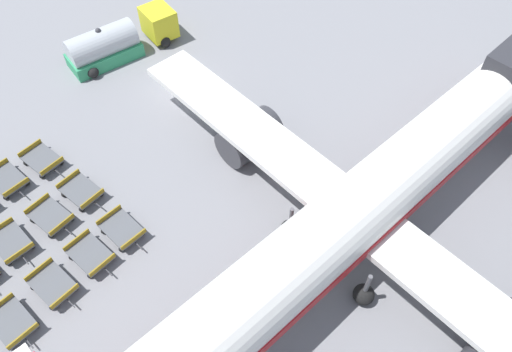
# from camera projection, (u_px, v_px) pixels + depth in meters

# --- Properties ---
(ground_plane) EXTENTS (500.00, 500.00, 0.00)m
(ground_plane) POSITION_uv_depth(u_px,v_px,m) (182.00, 86.00, 37.60)
(ground_plane) COLOR gray
(airplane) EXTENTS (35.22, 42.49, 11.92)m
(airplane) POSITION_uv_depth(u_px,v_px,m) (371.00, 199.00, 27.02)
(airplane) COLOR white
(airplane) RESTS_ON ground_plane
(fuel_tanker_primary) EXTENTS (4.06, 9.07, 2.98)m
(fuel_tanker_primary) POSITION_uv_depth(u_px,v_px,m) (116.00, 42.00, 38.90)
(fuel_tanker_primary) COLOR yellow
(fuel_tanker_primary) RESTS_ON ground_plane
(baggage_dolly_row_near_col_c) EXTENTS (3.25, 1.99, 0.92)m
(baggage_dolly_row_near_col_c) POSITION_uv_depth(u_px,v_px,m) (12.00, 322.00, 25.74)
(baggage_dolly_row_near_col_c) COLOR #515459
(baggage_dolly_row_near_col_c) RESTS_ON ground_plane
(baggage_dolly_row_mid_a_col_b) EXTENTS (3.23, 1.93, 0.92)m
(baggage_dolly_row_mid_a_col_b) POSITION_uv_depth(u_px,v_px,m) (11.00, 242.00, 28.67)
(baggage_dolly_row_mid_a_col_b) COLOR #515459
(baggage_dolly_row_mid_a_col_b) RESTS_ON ground_plane
(baggage_dolly_row_mid_a_col_c) EXTENTS (3.27, 2.03, 0.92)m
(baggage_dolly_row_mid_a_col_c) POSITION_uv_depth(u_px,v_px,m) (53.00, 285.00, 27.04)
(baggage_dolly_row_mid_a_col_c) COLOR #515459
(baggage_dolly_row_mid_a_col_c) RESTS_ON ground_plane
(baggage_dolly_row_mid_b_col_a) EXTENTS (3.27, 2.02, 0.92)m
(baggage_dolly_row_mid_b_col_a) POSITION_uv_depth(u_px,v_px,m) (7.00, 180.00, 31.49)
(baggage_dolly_row_mid_b_col_a) COLOR #515459
(baggage_dolly_row_mid_b_col_a) RESTS_ON ground_plane
(baggage_dolly_row_mid_b_col_b) EXTENTS (3.29, 2.11, 0.92)m
(baggage_dolly_row_mid_b_col_b) POSITION_uv_depth(u_px,v_px,m) (51.00, 216.00, 29.78)
(baggage_dolly_row_mid_b_col_b) COLOR #515459
(baggage_dolly_row_mid_b_col_b) RESTS_ON ground_plane
(baggage_dolly_row_mid_b_col_c) EXTENTS (3.26, 2.02, 0.92)m
(baggage_dolly_row_mid_b_col_c) POSITION_uv_depth(u_px,v_px,m) (90.00, 255.00, 28.18)
(baggage_dolly_row_mid_b_col_c) COLOR #515459
(baggage_dolly_row_mid_b_col_c) RESTS_ON ground_plane
(baggage_dolly_row_far_col_a) EXTENTS (3.28, 2.08, 0.92)m
(baggage_dolly_row_far_col_a) POSITION_uv_depth(u_px,v_px,m) (42.00, 160.00, 32.52)
(baggage_dolly_row_far_col_a) COLOR #515459
(baggage_dolly_row_far_col_a) RESTS_ON ground_plane
(baggage_dolly_row_far_col_b) EXTENTS (3.28, 2.07, 0.92)m
(baggage_dolly_row_far_col_b) POSITION_uv_depth(u_px,v_px,m) (81.00, 191.00, 30.93)
(baggage_dolly_row_far_col_b) COLOR #515459
(baggage_dolly_row_far_col_b) RESTS_ON ground_plane
(baggage_dolly_row_far_col_c) EXTENTS (3.24, 1.95, 0.92)m
(baggage_dolly_row_far_col_c) POSITION_uv_depth(u_px,v_px,m) (122.00, 229.00, 29.22)
(baggage_dolly_row_far_col_c) COLOR #515459
(baggage_dolly_row_far_col_c) RESTS_ON ground_plane
(stand_guidance_stripe) EXTENTS (0.35, 39.76, 0.01)m
(stand_guidance_stripe) POSITION_uv_depth(u_px,v_px,m) (241.00, 324.00, 26.17)
(stand_guidance_stripe) COLOR yellow
(stand_guidance_stripe) RESTS_ON ground_plane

